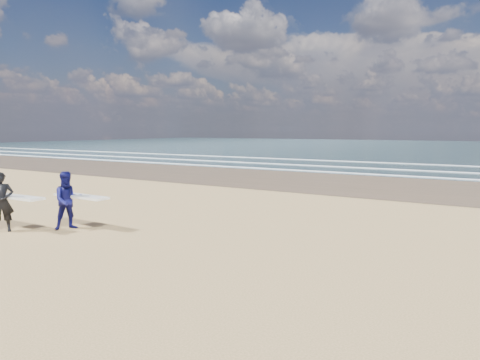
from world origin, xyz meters
The scene contains 2 objects.
surfer_near centered at (-1.59, -0.33, 0.97)m, with size 2.22×1.07×1.91m.
surfer_far centered at (-0.10, 0.95, 0.95)m, with size 2.21×1.21×1.89m.
Camera 1 is at (11.71, -7.87, 3.24)m, focal length 32.00 mm.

